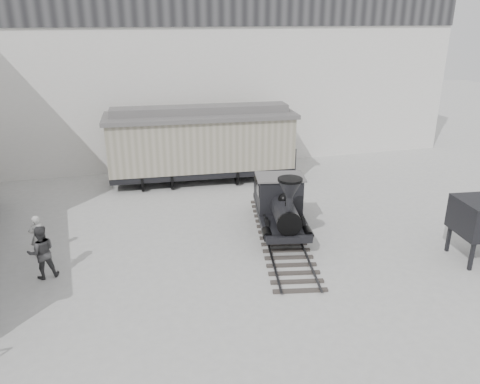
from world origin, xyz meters
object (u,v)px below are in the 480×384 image
object	(u,v)px
visitor_b	(42,252)
boxcar	(201,142)
visitor_a	(38,236)
locomotive	(280,208)

from	to	relation	value
visitor_b	boxcar	bearing A→B (deg)	-141.73
boxcar	visitor_a	world-z (taller)	boxcar
boxcar	visitor_b	size ratio (longest dim) A/B	5.35
locomotive	boxcar	bearing A→B (deg)	115.67
locomotive	visitor_a	distance (m)	9.50
boxcar	visitor_a	distance (m)	10.42
visitor_a	visitor_b	xyz separation A→B (m)	(0.36, -1.70, 0.14)
locomotive	visitor_a	size ratio (longest dim) A/B	5.24
locomotive	visitor_b	world-z (taller)	locomotive
boxcar	visitor_b	bearing A→B (deg)	-125.84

